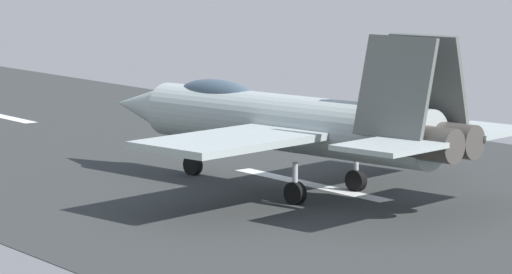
# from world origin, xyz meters

# --- Properties ---
(ground_plane) EXTENTS (400.00, 400.00, 0.00)m
(ground_plane) POSITION_xyz_m (0.00, 0.00, 0.00)
(ground_plane) COLOR slate
(runway_strip) EXTENTS (240.00, 26.00, 0.02)m
(runway_strip) POSITION_xyz_m (-0.02, 0.00, 0.01)
(runway_strip) COLOR #323434
(runway_strip) RESTS_ON ground
(fighter_jet) EXTENTS (16.85, 13.89, 5.65)m
(fighter_jet) POSITION_xyz_m (-0.27, 1.43, 2.46)
(fighter_jet) COLOR #A5AFAD
(fighter_jet) RESTS_ON ground
(crew_person) EXTENTS (0.65, 0.43, 1.57)m
(crew_person) POSITION_xyz_m (10.84, -8.49, 0.78)
(crew_person) COLOR #1E2338
(crew_person) RESTS_ON ground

